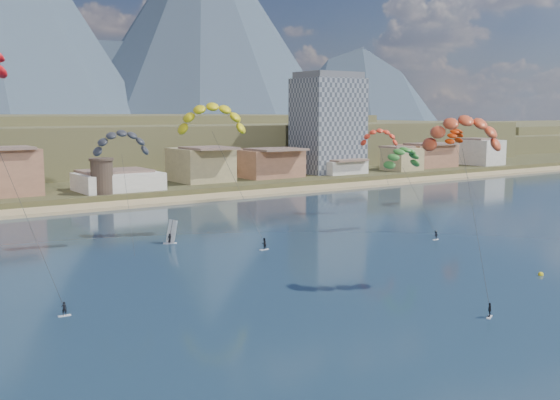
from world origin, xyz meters
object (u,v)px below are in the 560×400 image
kitesurfer_yellow (212,114)px  kitesurfer_orange (463,128)px  apartment_tower (328,123)px  watchtower (102,176)px  windsurfer (171,236)px  kitesurfer_green (403,155)px  buoy (541,275)px

kitesurfer_yellow → kitesurfer_orange: size_ratio=1.12×
apartment_tower → kitesurfer_yellow: apartment_tower is taller
watchtower → windsurfer: watchtower is taller
kitesurfer_orange → windsurfer: size_ratio=6.00×
kitesurfer_yellow → watchtower: bearing=91.6°
kitesurfer_green → buoy: size_ratio=24.31×
kitesurfer_yellow → windsurfer: size_ratio=6.73×
kitesurfer_green → watchtower: bearing=115.1°
buoy → kitesurfer_orange: bearing=169.4°
kitesurfer_orange → kitesurfer_green: kitesurfer_orange is taller
apartment_tower → kitesurfer_yellow: bearing=-139.9°
apartment_tower → kitesurfer_orange: size_ratio=1.37×
kitesurfer_orange → kitesurfer_yellow: bearing=99.7°
kitesurfer_orange → buoy: 23.83m
buoy → watchtower: bearing=102.7°
kitesurfer_yellow → buoy: 58.53m
kitesurfer_green → windsurfer: kitesurfer_green is taller
kitesurfer_yellow → kitesurfer_green: (30.34, -15.60, -7.32)m
apartment_tower → watchtower: size_ratio=3.72×
watchtower → kitesurfer_yellow: 54.18m
apartment_tower → kitesurfer_green: bearing=-120.6°
apartment_tower → kitesurfer_orange: (-70.40, -113.72, 1.78)m
windsurfer → buoy: windsurfer is taller
watchtower → kitesurfer_orange: (9.60, -99.72, 13.23)m
kitesurfer_green → windsurfer: 43.76m
watchtower → kitesurfer_green: bearing=-64.9°
kitesurfer_orange → kitesurfer_green: (22.17, 32.02, -5.78)m
kitesurfer_green → buoy: 38.17m
apartment_tower → windsurfer: bearing=-142.0°
kitesurfer_orange → buoy: kitesurfer_orange is taller
kitesurfer_orange → windsurfer: kitesurfer_orange is taller
kitesurfer_yellow → kitesurfer_orange: (8.16, -47.62, -1.54)m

